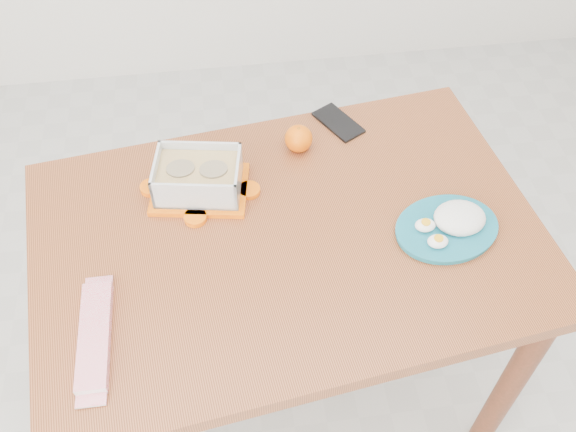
{
  "coord_description": "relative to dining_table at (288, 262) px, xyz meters",
  "views": [
    {
      "loc": [
        -0.12,
        -0.73,
        1.86
      ],
      "look_at": [
        -0.0,
        0.14,
        0.81
      ],
      "focal_mm": 40.0,
      "sensor_mm": 36.0,
      "label": 1
    }
  ],
  "objects": [
    {
      "name": "smartphone",
      "position": [
        0.18,
        0.34,
        0.11
      ],
      "size": [
        0.13,
        0.15,
        0.01
      ],
      "primitive_type": "cube",
      "rotation": [
        0.0,
        0.0,
        0.51
      ],
      "color": "black",
      "rests_on": "dining_table"
    },
    {
      "name": "orange_fruit",
      "position": [
        0.06,
        0.26,
        0.14
      ],
      "size": [
        0.07,
        0.07,
        0.07
      ],
      "primitive_type": "sphere",
      "color": "#FF4E05",
      "rests_on": "dining_table"
    },
    {
      "name": "food_container",
      "position": [
        -0.19,
        0.15,
        0.15
      ],
      "size": [
        0.24,
        0.2,
        0.09
      ],
      "rotation": [
        0.0,
        0.0,
        -0.17
      ],
      "color": "#FF6907",
      "rests_on": "dining_table"
    },
    {
      "name": "dining_table",
      "position": [
        0.0,
        0.0,
        0.0
      ],
      "size": [
        1.2,
        0.88,
        0.75
      ],
      "rotation": [
        0.0,
        0.0,
        0.13
      ],
      "color": "#A1542D",
      "rests_on": "ground"
    },
    {
      "name": "candy_bar",
      "position": [
        -0.41,
        -0.21,
        0.12
      ],
      "size": [
        0.06,
        0.23,
        0.02
      ],
      "primitive_type": "cube",
      "rotation": [
        0.0,
        0.0,
        1.57
      ],
      "color": "red",
      "rests_on": "dining_table"
    },
    {
      "name": "rice_plate",
      "position": [
        0.36,
        -0.04,
        0.13
      ],
      "size": [
        0.27,
        0.27,
        0.06
      ],
      "rotation": [
        0.0,
        0.0,
        0.22
      ],
      "color": "#176C81",
      "rests_on": "dining_table"
    },
    {
      "name": "ground",
      "position": [
        0.0,
        -0.14,
        -0.64
      ],
      "size": [
        3.5,
        3.5,
        0.0
      ],
      "primitive_type": "plane",
      "color": "#B7B7B2",
      "rests_on": "ground"
    }
  ]
}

